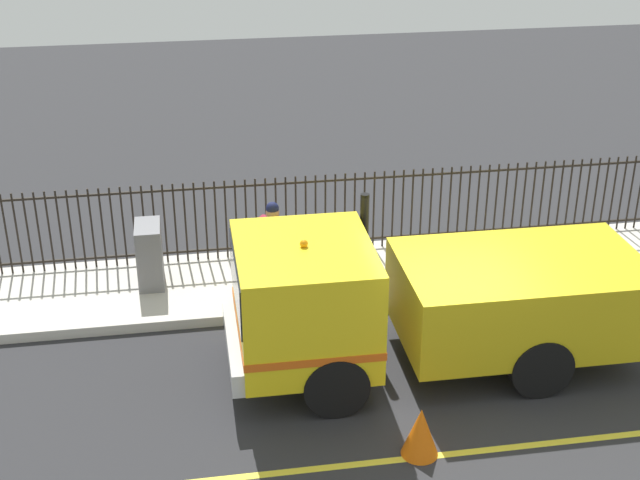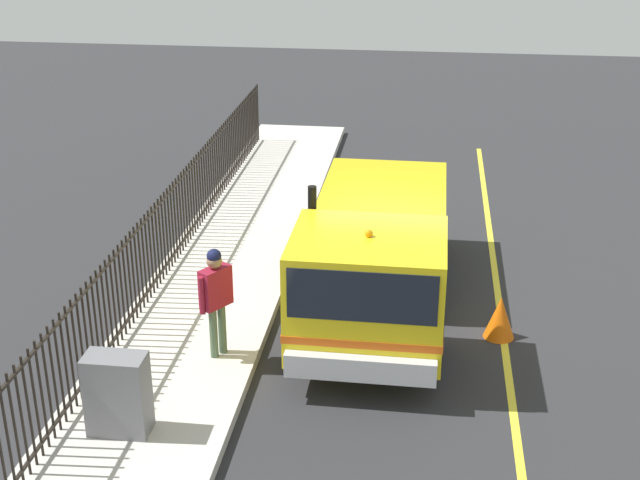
{
  "view_description": "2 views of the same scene",
  "coord_description": "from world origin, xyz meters",
  "px_view_note": "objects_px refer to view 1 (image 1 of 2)",
  "views": [
    {
      "loc": [
        -11.06,
        3.87,
        7.75
      ],
      "look_at": [
        1.18,
        1.83,
        1.86
      ],
      "focal_mm": 49.69,
      "sensor_mm": 36.0,
      "label": 1
    },
    {
      "loc": [
        -0.53,
        13.91,
        7.12
      ],
      "look_at": [
        1.15,
        0.94,
        1.57
      ],
      "focal_mm": 48.91,
      "sensor_mm": 36.0,
      "label": 2
    }
  ],
  "objects_px": {
    "traffic_cone": "(421,432)",
    "worker_standing": "(273,240)",
    "utility_cabinet": "(150,254)",
    "work_truck": "(408,298)"
  },
  "relations": [
    {
      "from": "traffic_cone",
      "to": "worker_standing",
      "type": "bearing_deg",
      "value": 18.29
    },
    {
      "from": "utility_cabinet",
      "to": "worker_standing",
      "type": "bearing_deg",
      "value": -111.32
    },
    {
      "from": "worker_standing",
      "to": "utility_cabinet",
      "type": "distance_m",
      "value": 2.35
    },
    {
      "from": "work_truck",
      "to": "utility_cabinet",
      "type": "relative_size",
      "value": 5.6
    },
    {
      "from": "work_truck",
      "to": "utility_cabinet",
      "type": "xyz_separation_m",
      "value": [
        3.12,
        3.92,
        -0.48
      ]
    },
    {
      "from": "utility_cabinet",
      "to": "traffic_cone",
      "type": "bearing_deg",
      "value": -145.52
    },
    {
      "from": "work_truck",
      "to": "utility_cabinet",
      "type": "bearing_deg",
      "value": 51.87
    },
    {
      "from": "utility_cabinet",
      "to": "traffic_cone",
      "type": "xyz_separation_m",
      "value": [
        -5.22,
        -3.58,
        -0.39
      ]
    },
    {
      "from": "utility_cabinet",
      "to": "work_truck",
      "type": "bearing_deg",
      "value": -128.5
    },
    {
      "from": "work_truck",
      "to": "worker_standing",
      "type": "bearing_deg",
      "value": 38.38
    }
  ]
}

